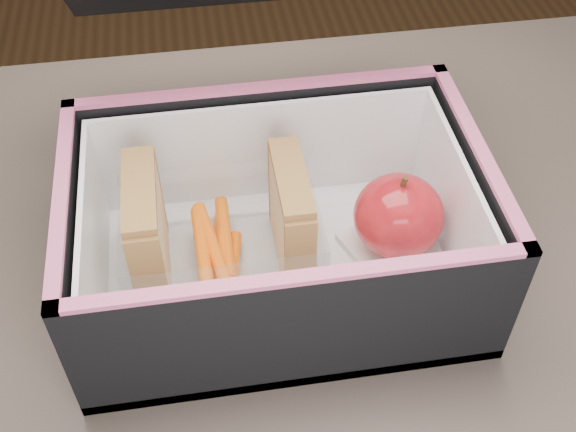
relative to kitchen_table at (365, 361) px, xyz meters
name	(u,v)px	position (x,y,z in m)	size (l,w,h in m)	color
kitchen_table	(365,361)	(0.00, 0.00, 0.00)	(1.20, 0.80, 0.75)	brown
lunch_bag	(276,216)	(-0.07, 0.05, 0.16)	(0.33, 0.36, 0.28)	black
plastic_tub	(222,240)	(-0.12, 0.05, 0.14)	(0.16, 0.11, 0.07)	white
sandwich_left	(147,232)	(-0.18, 0.05, 0.16)	(0.03, 0.09, 0.10)	beige
sandwich_right	(291,217)	(-0.06, 0.05, 0.16)	(0.02, 0.09, 0.10)	beige
carrot_sticks	(218,256)	(-0.13, 0.04, 0.12)	(0.04, 0.13, 0.03)	orange
paper_napkin	(390,248)	(0.02, 0.04, 0.11)	(0.07, 0.07, 0.01)	white
red_apple	(398,216)	(0.03, 0.04, 0.15)	(0.09, 0.09, 0.08)	maroon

